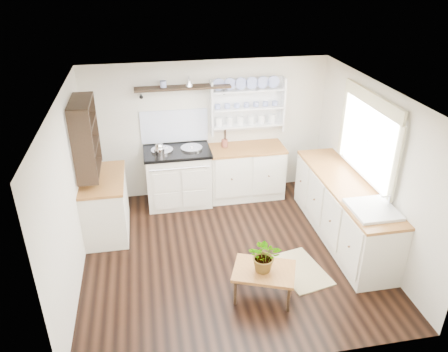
% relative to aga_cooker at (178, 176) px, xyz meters
% --- Properties ---
extents(floor, '(4.00, 3.80, 0.01)m').
position_rel_aga_cooker_xyz_m(floor, '(0.56, -1.57, -0.49)').
color(floor, black).
rests_on(floor, ground).
extents(wall_back, '(4.00, 0.02, 2.30)m').
position_rel_aga_cooker_xyz_m(wall_back, '(0.56, 0.33, 0.66)').
color(wall_back, beige).
rests_on(wall_back, ground).
extents(wall_right, '(0.02, 3.80, 2.30)m').
position_rel_aga_cooker_xyz_m(wall_right, '(2.56, -1.57, 0.66)').
color(wall_right, beige).
rests_on(wall_right, ground).
extents(wall_left, '(0.02, 3.80, 2.30)m').
position_rel_aga_cooker_xyz_m(wall_left, '(-1.44, -1.57, 0.66)').
color(wall_left, beige).
rests_on(wall_left, ground).
extents(ceiling, '(4.00, 3.80, 0.01)m').
position_rel_aga_cooker_xyz_m(ceiling, '(0.56, -1.57, 1.81)').
color(ceiling, white).
rests_on(ceiling, wall_back).
extents(window, '(0.08, 1.55, 1.22)m').
position_rel_aga_cooker_xyz_m(window, '(2.51, -1.42, 1.08)').
color(window, white).
rests_on(window, wall_right).
extents(aga_cooker, '(1.07, 0.74, 0.99)m').
position_rel_aga_cooker_xyz_m(aga_cooker, '(0.00, 0.00, 0.00)').
color(aga_cooker, silver).
rests_on(aga_cooker, floor).
extents(back_cabinets, '(1.27, 0.63, 0.90)m').
position_rel_aga_cooker_xyz_m(back_cabinets, '(1.16, 0.03, -0.03)').
color(back_cabinets, white).
rests_on(back_cabinets, floor).
extents(right_cabinets, '(0.62, 2.43, 0.90)m').
position_rel_aga_cooker_xyz_m(right_cabinets, '(2.26, -1.47, -0.03)').
color(right_cabinets, white).
rests_on(right_cabinets, floor).
extents(belfast_sink, '(0.55, 0.60, 0.45)m').
position_rel_aga_cooker_xyz_m(belfast_sink, '(2.26, -2.22, 0.31)').
color(belfast_sink, white).
rests_on(belfast_sink, right_cabinets).
extents(left_cabinets, '(0.62, 1.13, 0.90)m').
position_rel_aga_cooker_xyz_m(left_cabinets, '(-1.14, -0.67, -0.03)').
color(left_cabinets, white).
rests_on(left_cabinets, floor).
extents(plate_rack, '(1.20, 0.22, 0.90)m').
position_rel_aga_cooker_xyz_m(plate_rack, '(1.21, 0.29, 1.07)').
color(plate_rack, white).
rests_on(plate_rack, wall_back).
extents(high_shelf, '(1.50, 0.29, 0.16)m').
position_rel_aga_cooker_xyz_m(high_shelf, '(0.16, 0.21, 1.42)').
color(high_shelf, black).
rests_on(high_shelf, wall_back).
extents(left_shelving, '(0.28, 0.80, 1.05)m').
position_rel_aga_cooker_xyz_m(left_shelving, '(-1.28, -0.67, 1.06)').
color(left_shelving, black).
rests_on(left_shelving, wall_left).
extents(kettle, '(0.17, 0.17, 0.21)m').
position_rel_aga_cooker_xyz_m(kettle, '(-0.28, -0.12, 0.55)').
color(kettle, silver).
rests_on(kettle, aga_cooker).
extents(utensil_crock, '(0.11, 0.11, 0.12)m').
position_rel_aga_cooker_xyz_m(utensil_crock, '(0.80, 0.11, 0.48)').
color(utensil_crock, brown).
rests_on(utensil_crock, back_cabinets).
extents(center_table, '(0.87, 0.75, 0.40)m').
position_rel_aga_cooker_xyz_m(center_table, '(0.80, -2.49, -0.14)').
color(center_table, brown).
rests_on(center_table, floor).
extents(potted_plant, '(0.47, 0.43, 0.43)m').
position_rel_aga_cooker_xyz_m(potted_plant, '(0.80, -2.49, 0.12)').
color(potted_plant, '#3F7233').
rests_on(potted_plant, center_table).
extents(floor_rug, '(0.71, 0.94, 0.02)m').
position_rel_aga_cooker_xyz_m(floor_rug, '(1.42, -2.12, -0.48)').
color(floor_rug, '#8D7D52').
rests_on(floor_rug, floor).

